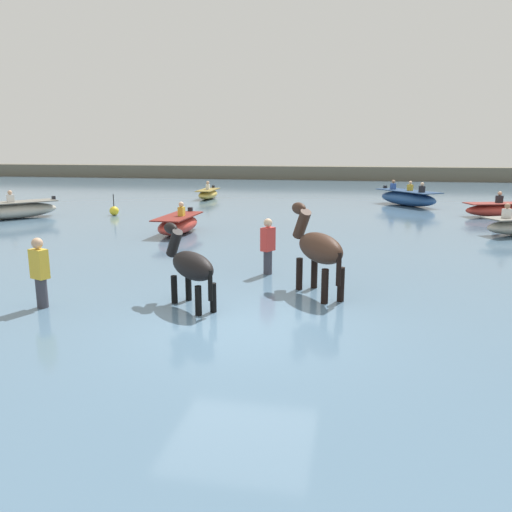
{
  "coord_description": "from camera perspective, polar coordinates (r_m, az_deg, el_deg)",
  "views": [
    {
      "loc": [
        1.78,
        -7.77,
        3.21
      ],
      "look_at": [
        -0.34,
        3.01,
        0.83
      ],
      "focal_mm": 35.23,
      "sensor_mm": 36.0,
      "label": 1
    }
  ],
  "objects": [
    {
      "name": "boat_distant_east",
      "position": [
        26.65,
        16.84,
        6.33
      ],
      "size": [
        3.24,
        3.72,
        1.24
      ],
      "color": "#28518E",
      "rests_on": "water_surface"
    },
    {
      "name": "boat_mid_outer",
      "position": [
        23.82,
        25.96,
        4.76
      ],
      "size": [
        3.19,
        1.82,
        1.06
      ],
      "color": "#BC382D",
      "rests_on": "water_surface"
    },
    {
      "name": "channel_buoy",
      "position": [
        22.66,
        -15.81,
        4.97
      ],
      "size": [
        0.4,
        0.4,
        0.91
      ],
      "color": "yellow",
      "rests_on": "water_surface"
    },
    {
      "name": "person_spectator_far",
      "position": [
        11.57,
        1.35,
        0.55
      ],
      "size": [
        0.33,
        0.38,
        1.63
      ],
      "color": "#383842",
      "rests_on": "ground"
    },
    {
      "name": "person_onlooker_right",
      "position": [
        9.94,
        -23.27,
        -2.42
      ],
      "size": [
        0.37,
        0.3,
        1.63
      ],
      "color": "#383842",
      "rests_on": "ground"
    },
    {
      "name": "water_surface",
      "position": [
        18.12,
        5.35,
        2.49
      ],
      "size": [
        90.0,
        90.0,
        0.33
      ],
      "primitive_type": "cube",
      "color": "slate",
      "rests_on": "ground"
    },
    {
      "name": "far_shoreline",
      "position": [
        47.29,
        9.1,
        9.1
      ],
      "size": [
        80.0,
        2.4,
        1.53
      ],
      "primitive_type": "cube",
      "color": "#605B4C",
      "rests_on": "ground"
    },
    {
      "name": "horse_trailing_black",
      "position": [
        9.21,
        -7.45,
        -1.3
      ],
      "size": [
        1.43,
        1.33,
        1.81
      ],
      "color": "black",
      "rests_on": "ground"
    },
    {
      "name": "horse_lead_dark_bay",
      "position": [
        9.96,
        7.05,
        0.71
      ],
      "size": [
        1.36,
        1.77,
        2.09
      ],
      "color": "#382319",
      "rests_on": "ground"
    },
    {
      "name": "boat_far_inshore",
      "position": [
        23.08,
        -26.0,
        4.69
      ],
      "size": [
        3.15,
        3.6,
        1.17
      ],
      "color": "#B2AD9E",
      "rests_on": "water_surface"
    },
    {
      "name": "ground_plane",
      "position": [
        8.59,
        -1.67,
        -9.7
      ],
      "size": [
        120.0,
        120.0,
        0.0
      ],
      "primitive_type": "plane",
      "color": "#666051"
    },
    {
      "name": "boat_near_port",
      "position": [
        29.16,
        -5.46,
        7.03
      ],
      "size": [
        1.02,
        2.77,
        1.01
      ],
      "color": "gold",
      "rests_on": "water_surface"
    },
    {
      "name": "boat_distant_west",
      "position": [
        17.4,
        -8.81,
        3.57
      ],
      "size": [
        1.04,
        2.71,
        1.08
      ],
      "color": "#BC382D",
      "rests_on": "water_surface"
    }
  ]
}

